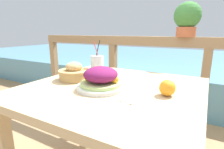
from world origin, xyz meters
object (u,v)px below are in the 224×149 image
(bread_basket, at_px, (74,73))
(salad_plate, at_px, (101,79))
(potted_plant, at_px, (187,18))
(drink_glass, at_px, (97,66))

(bread_basket, bearing_deg, salad_plate, -16.26)
(salad_plate, height_order, potted_plant, potted_plant)
(salad_plate, distance_m, bread_basket, 0.26)
(salad_plate, relative_size, potted_plant, 0.91)
(drink_glass, bearing_deg, potted_plant, 56.69)
(salad_plate, height_order, drink_glass, drink_glass)
(salad_plate, relative_size, bread_basket, 1.30)
(drink_glass, height_order, bread_basket, drink_glass)
(potted_plant, bearing_deg, drink_glass, -123.31)
(salad_plate, xyz_separation_m, bread_basket, (-0.25, 0.07, -0.01))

